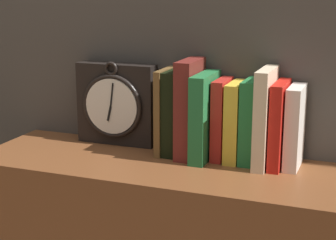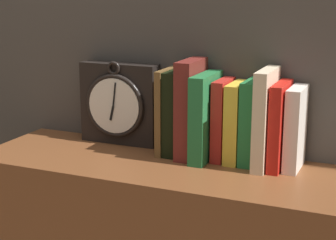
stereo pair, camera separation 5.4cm
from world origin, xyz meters
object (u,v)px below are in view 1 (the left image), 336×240
at_px(book_slot5_yellow, 236,122).
at_px(book_slot8_red, 279,125).
at_px(clock, 116,104).
at_px(book_slot7_cream, 265,118).
at_px(book_slot3_green, 205,117).
at_px(book_slot9_white, 295,127).
at_px(book_slot1_black, 175,112).
at_px(book_slot6_green, 251,121).
at_px(book_slot4_red, 222,119).
at_px(book_slot0_brown, 165,111).
at_px(book_slot2_maroon, 190,109).

bearing_deg(book_slot5_yellow, book_slot8_red, -4.96).
distance_m(clock, book_slot7_cream, 0.43).
distance_m(book_slot3_green, book_slot9_white, 0.23).
height_order(book_slot1_black, book_slot6_green, book_slot1_black).
bearing_deg(book_slot8_red, book_slot3_green, -177.52).
distance_m(book_slot1_black, book_slot4_red, 0.13).
distance_m(book_slot0_brown, book_slot9_white, 0.34).
relative_size(clock, book_slot0_brown, 1.05).
bearing_deg(book_slot3_green, book_slot4_red, 28.20).
distance_m(book_slot1_black, book_slot3_green, 0.09).
bearing_deg(book_slot5_yellow, book_slot9_white, -0.36).
xyz_separation_m(clock, book_slot1_black, (0.19, -0.03, -0.00)).
height_order(clock, book_slot8_red, clock).
bearing_deg(book_slot1_black, book_slot7_cream, -3.50).
relative_size(book_slot4_red, book_slot9_white, 1.02).
bearing_deg(book_slot4_red, book_slot1_black, -178.44).
xyz_separation_m(clock, book_slot7_cream, (0.43, -0.04, 0.01)).
xyz_separation_m(book_slot0_brown, book_slot8_red, (0.30, -0.01, -0.01)).
bearing_deg(book_slot4_red, book_slot2_maroon, -171.30).
xyz_separation_m(book_slot5_yellow, book_slot7_cream, (0.08, -0.01, 0.02)).
xyz_separation_m(book_slot1_black, book_slot2_maroon, (0.04, -0.01, 0.02)).
bearing_deg(book_slot7_cream, book_slot4_red, 171.04).
bearing_deg(book_slot6_green, book_slot3_green, -170.94).
bearing_deg(book_slot3_green, book_slot0_brown, 172.29).
bearing_deg(book_slot7_cream, book_slot9_white, 11.22).
height_order(book_slot1_black, book_slot3_green, same).
distance_m(book_slot2_maroon, book_slot4_red, 0.09).
relative_size(clock, book_slot4_red, 1.14).
relative_size(book_slot1_black, book_slot9_white, 1.10).
relative_size(book_slot5_yellow, book_slot7_cream, 0.83).
distance_m(book_slot1_black, book_slot6_green, 0.20).
distance_m(book_slot1_black, book_slot9_white, 0.31).
bearing_deg(clock, book_slot6_green, -3.83).
distance_m(book_slot3_green, book_slot8_red, 0.19).
distance_m(book_slot3_green, book_slot6_green, 0.12).
relative_size(book_slot2_maroon, book_slot4_red, 1.23).
bearing_deg(book_slot4_red, book_slot8_red, -4.92).
xyz_separation_m(book_slot4_red, book_slot6_green, (0.08, -0.00, 0.00)).
xyz_separation_m(book_slot2_maroon, book_slot7_cream, (0.20, -0.01, -0.01)).
height_order(book_slot0_brown, book_slot6_green, book_slot0_brown).
bearing_deg(clock, book_slot0_brown, -10.39).
xyz_separation_m(book_slot0_brown, book_slot6_green, (0.23, 0.00, -0.01)).
bearing_deg(book_slot1_black, book_slot9_white, -0.12).
xyz_separation_m(book_slot2_maroon, book_slot3_green, (0.04, -0.01, -0.02)).
bearing_deg(book_slot0_brown, book_slot4_red, 2.04).
height_order(book_slot1_black, book_slot2_maroon, book_slot2_maroon).
bearing_deg(book_slot6_green, book_slot5_yellow, -179.17).
bearing_deg(book_slot4_red, book_slot7_cream, -8.96).
relative_size(book_slot3_green, book_slot9_white, 1.10).
relative_size(book_slot0_brown, book_slot9_white, 1.12).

